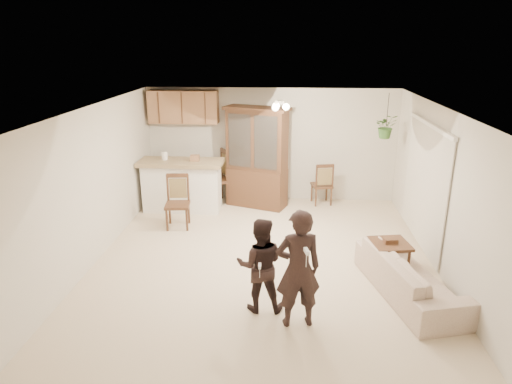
# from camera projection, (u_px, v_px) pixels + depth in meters

# --- Properties ---
(floor) EXTENTS (6.50, 6.50, 0.00)m
(floor) POSITION_uv_depth(u_px,v_px,m) (263.00, 263.00, 7.48)
(floor) COLOR beige
(floor) RESTS_ON ground
(ceiling) EXTENTS (5.50, 6.50, 0.02)m
(ceiling) POSITION_uv_depth(u_px,v_px,m) (264.00, 110.00, 6.68)
(ceiling) COLOR white
(ceiling) RESTS_ON wall_back
(wall_back) EXTENTS (5.50, 0.02, 2.50)m
(wall_back) POSITION_uv_depth(u_px,v_px,m) (271.00, 145.00, 10.15)
(wall_back) COLOR beige
(wall_back) RESTS_ON ground
(wall_front) EXTENTS (5.50, 0.02, 2.50)m
(wall_front) POSITION_uv_depth(u_px,v_px,m) (243.00, 307.00, 4.00)
(wall_front) COLOR beige
(wall_front) RESTS_ON ground
(wall_left) EXTENTS (0.02, 6.50, 2.50)m
(wall_left) POSITION_uv_depth(u_px,v_px,m) (91.00, 187.00, 7.26)
(wall_left) COLOR beige
(wall_left) RESTS_ON ground
(wall_right) EXTENTS (0.02, 6.50, 2.50)m
(wall_right) POSITION_uv_depth(u_px,v_px,m) (445.00, 195.00, 6.90)
(wall_right) COLOR beige
(wall_right) RESTS_ON ground
(breakfast_bar) EXTENTS (1.60, 0.55, 1.00)m
(breakfast_bar) POSITION_uv_depth(u_px,v_px,m) (182.00, 188.00, 9.66)
(breakfast_bar) COLOR white
(breakfast_bar) RESTS_ON floor
(bar_top) EXTENTS (1.75, 0.70, 0.08)m
(bar_top) POSITION_uv_depth(u_px,v_px,m) (181.00, 162.00, 9.49)
(bar_top) COLOR #9D845E
(bar_top) RESTS_ON breakfast_bar
(upper_cabinets) EXTENTS (1.50, 0.34, 0.70)m
(upper_cabinets) POSITION_uv_depth(u_px,v_px,m) (184.00, 107.00, 9.84)
(upper_cabinets) COLOR brown
(upper_cabinets) RESTS_ON wall_back
(vertical_blinds) EXTENTS (0.06, 2.30, 2.10)m
(vertical_blinds) POSITION_uv_depth(u_px,v_px,m) (424.00, 186.00, 7.80)
(vertical_blinds) COLOR beige
(vertical_blinds) RESTS_ON wall_right
(ceiling_fixture) EXTENTS (0.36, 0.36, 0.20)m
(ceiling_fixture) POSITION_uv_depth(u_px,v_px,m) (279.00, 106.00, 7.84)
(ceiling_fixture) COLOR beige
(ceiling_fixture) RESTS_ON ceiling
(hanging_plant) EXTENTS (0.43, 0.37, 0.48)m
(hanging_plant) POSITION_uv_depth(u_px,v_px,m) (386.00, 126.00, 9.01)
(hanging_plant) COLOR #2B5D25
(hanging_plant) RESTS_ON ceiling
(plant_cord) EXTENTS (0.01, 0.01, 0.65)m
(plant_cord) POSITION_uv_depth(u_px,v_px,m) (388.00, 110.00, 8.90)
(plant_cord) COLOR black
(plant_cord) RESTS_ON ceiling
(sofa) EXTENTS (1.18, 2.00, 0.73)m
(sofa) POSITION_uv_depth(u_px,v_px,m) (410.00, 271.00, 6.44)
(sofa) COLOR beige
(sofa) RESTS_ON floor
(adult) EXTENTS (0.73, 0.56, 1.80)m
(adult) POSITION_uv_depth(u_px,v_px,m) (298.00, 261.00, 5.60)
(adult) COLOR black
(adult) RESTS_ON floor
(child) EXTENTS (0.68, 0.54, 1.35)m
(child) POSITION_uv_depth(u_px,v_px,m) (260.00, 264.00, 6.00)
(child) COLOR black
(child) RESTS_ON floor
(china_hutch) EXTENTS (1.47, 0.96, 2.16)m
(china_hutch) POSITION_uv_depth(u_px,v_px,m) (257.00, 158.00, 9.75)
(china_hutch) COLOR #3A2515
(china_hutch) RESTS_ON floor
(side_table) EXTENTS (0.63, 0.63, 0.66)m
(side_table) POSITION_uv_depth(u_px,v_px,m) (388.00, 260.00, 6.90)
(side_table) COLOR #3A2515
(side_table) RESTS_ON floor
(chair_bar) EXTENTS (0.50, 0.50, 1.03)m
(chair_bar) POSITION_uv_depth(u_px,v_px,m) (178.00, 213.00, 8.82)
(chair_bar) COLOR #3A2515
(chair_bar) RESTS_ON floor
(chair_hutch_left) EXTENTS (0.72, 0.72, 1.19)m
(chair_hutch_left) POSITION_uv_depth(u_px,v_px,m) (217.00, 188.00, 10.14)
(chair_hutch_left) COLOR #3A2515
(chair_hutch_left) RESTS_ON floor
(chair_hutch_right) EXTENTS (0.50, 0.50, 0.95)m
(chair_hutch_right) POSITION_uv_depth(u_px,v_px,m) (321.00, 192.00, 10.11)
(chair_hutch_right) COLOR #3A2515
(chair_hutch_right) RESTS_ON floor
(controller_adult) EXTENTS (0.07, 0.14, 0.04)m
(controller_adult) POSITION_uv_depth(u_px,v_px,m) (307.00, 251.00, 5.16)
(controller_adult) COLOR white
(controller_adult) RESTS_ON adult
(controller_child) EXTENTS (0.04, 0.11, 0.03)m
(controller_child) POSITION_uv_depth(u_px,v_px,m) (260.00, 266.00, 5.67)
(controller_child) COLOR white
(controller_child) RESTS_ON child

